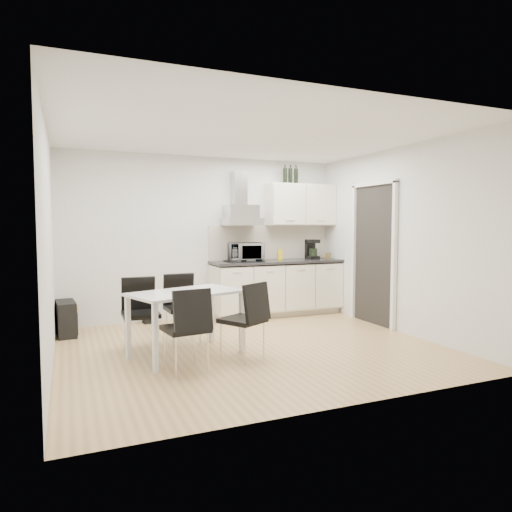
{
  "coord_description": "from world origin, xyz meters",
  "views": [
    {
      "loc": [
        -2.08,
        -5.13,
        1.52
      ],
      "look_at": [
        0.23,
        0.41,
        1.1
      ],
      "focal_mm": 32.0,
      "sensor_mm": 36.0,
      "label": 1
    }
  ],
  "objects_px": {
    "dining_table": "(186,300)",
    "floor_speaker": "(149,313)",
    "kitchenette": "(278,265)",
    "chair_far_right": "(183,309)",
    "chair_near_left": "(186,330)",
    "chair_far_left": "(141,315)",
    "guitar_amp": "(66,318)",
    "chair_near_right": "(243,321)"
  },
  "relations": [
    {
      "from": "chair_near_right",
      "to": "floor_speaker",
      "type": "xyz_separation_m",
      "value": [
        -0.64,
        2.33,
        -0.29
      ]
    },
    {
      "from": "dining_table",
      "to": "chair_far_right",
      "type": "height_order",
      "value": "chair_far_right"
    },
    {
      "from": "kitchenette",
      "to": "floor_speaker",
      "type": "xyz_separation_m",
      "value": [
        -2.11,
        0.17,
        -0.68
      ]
    },
    {
      "from": "chair_near_left",
      "to": "floor_speaker",
      "type": "distance_m",
      "value": 2.52
    },
    {
      "from": "chair_near_left",
      "to": "chair_near_right",
      "type": "xyz_separation_m",
      "value": [
        0.69,
        0.17,
        0.0
      ]
    },
    {
      "from": "chair_near_right",
      "to": "floor_speaker",
      "type": "height_order",
      "value": "chair_near_right"
    },
    {
      "from": "chair_far_left",
      "to": "chair_near_right",
      "type": "xyz_separation_m",
      "value": [
        1.0,
        -0.77,
        0.0
      ]
    },
    {
      "from": "dining_table",
      "to": "chair_near_left",
      "type": "bearing_deg",
      "value": -123.78
    },
    {
      "from": "chair_near_left",
      "to": "dining_table",
      "type": "bearing_deg",
      "value": 67.31
    },
    {
      "from": "dining_table",
      "to": "floor_speaker",
      "type": "relative_size",
      "value": 4.68
    },
    {
      "from": "dining_table",
      "to": "chair_far_right",
      "type": "bearing_deg",
      "value": 61.55
    },
    {
      "from": "kitchenette",
      "to": "chair_near_left",
      "type": "height_order",
      "value": "kitchenette"
    },
    {
      "from": "chair_near_left",
      "to": "floor_speaker",
      "type": "height_order",
      "value": "chair_near_left"
    },
    {
      "from": "chair_far_right",
      "to": "guitar_amp",
      "type": "relative_size",
      "value": 1.51
    },
    {
      "from": "chair_far_right",
      "to": "guitar_amp",
      "type": "xyz_separation_m",
      "value": [
        -1.38,
        1.02,
        -0.2
      ]
    },
    {
      "from": "dining_table",
      "to": "guitar_amp",
      "type": "xyz_separation_m",
      "value": [
        -1.29,
        1.58,
        -0.42
      ]
    },
    {
      "from": "dining_table",
      "to": "chair_near_right",
      "type": "relative_size",
      "value": 1.6
    },
    {
      "from": "kitchenette",
      "to": "chair_far_right",
      "type": "xyz_separation_m",
      "value": [
        -1.92,
        -1.21,
        -0.39
      ]
    },
    {
      "from": "chair_near_right",
      "to": "guitar_amp",
      "type": "xyz_separation_m",
      "value": [
        -1.83,
        1.98,
        -0.2
      ]
    },
    {
      "from": "chair_far_left",
      "to": "chair_far_right",
      "type": "distance_m",
      "value": 0.59
    },
    {
      "from": "chair_far_left",
      "to": "floor_speaker",
      "type": "height_order",
      "value": "chair_far_left"
    },
    {
      "from": "chair_far_left",
      "to": "chair_near_right",
      "type": "height_order",
      "value": "same"
    },
    {
      "from": "kitchenette",
      "to": "dining_table",
      "type": "xyz_separation_m",
      "value": [
        -2.01,
        -1.77,
        -0.18
      ]
    },
    {
      "from": "dining_table",
      "to": "guitar_amp",
      "type": "distance_m",
      "value": 2.08
    },
    {
      "from": "chair_far_right",
      "to": "floor_speaker",
      "type": "bearing_deg",
      "value": -84.46
    },
    {
      "from": "chair_far_left",
      "to": "chair_near_left",
      "type": "bearing_deg",
      "value": 109.54
    },
    {
      "from": "kitchenette",
      "to": "chair_far_left",
      "type": "xyz_separation_m",
      "value": [
        -2.47,
        -1.4,
        -0.39
      ]
    },
    {
      "from": "chair_far_left",
      "to": "kitchenette",
      "type": "bearing_deg",
      "value": -149.34
    },
    {
      "from": "chair_near_right",
      "to": "guitar_amp",
      "type": "height_order",
      "value": "chair_near_right"
    },
    {
      "from": "chair_far_right",
      "to": "guitar_amp",
      "type": "distance_m",
      "value": 1.73
    },
    {
      "from": "kitchenette",
      "to": "chair_far_left",
      "type": "distance_m",
      "value": 2.87
    },
    {
      "from": "guitar_amp",
      "to": "chair_far_right",
      "type": "bearing_deg",
      "value": -41.22
    },
    {
      "from": "chair_far_right",
      "to": "chair_near_right",
      "type": "distance_m",
      "value": 1.06
    },
    {
      "from": "chair_far_right",
      "to": "guitar_amp",
      "type": "height_order",
      "value": "chair_far_right"
    },
    {
      "from": "dining_table",
      "to": "floor_speaker",
      "type": "distance_m",
      "value": 2.0
    },
    {
      "from": "kitchenette",
      "to": "chair_far_right",
      "type": "relative_size",
      "value": 2.86
    },
    {
      "from": "chair_near_right",
      "to": "chair_far_right",
      "type": "bearing_deg",
      "value": 84.85
    },
    {
      "from": "chair_near_left",
      "to": "chair_far_left",
      "type": "bearing_deg",
      "value": 100.68
    },
    {
      "from": "dining_table",
      "to": "chair_far_left",
      "type": "distance_m",
      "value": 0.63
    },
    {
      "from": "dining_table",
      "to": "chair_near_right",
      "type": "bearing_deg",
      "value": -55.17
    },
    {
      "from": "kitchenette",
      "to": "chair_near_left",
      "type": "bearing_deg",
      "value": -132.77
    },
    {
      "from": "guitar_amp",
      "to": "chair_near_right",
      "type": "bearing_deg",
      "value": -52.0
    }
  ]
}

